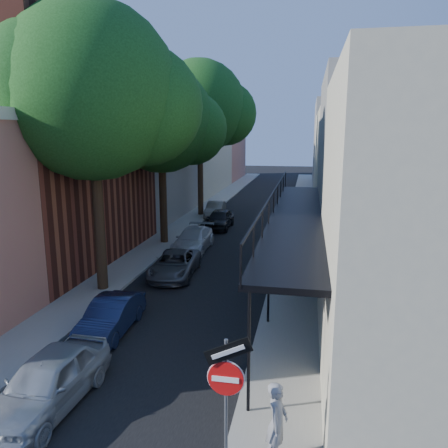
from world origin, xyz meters
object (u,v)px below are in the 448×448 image
at_px(parked_car_a, 48,382).
at_px(parked_car_f, 215,209).
at_px(oak_near, 105,96).
at_px(oak_far, 206,109).
at_px(parked_car_b, 111,316).
at_px(parked_car_d, 193,240).
at_px(parked_car_e, 220,219).
at_px(pedestrian, 277,422).
at_px(oak_mid, 169,122).
at_px(parked_car_c, 175,264).
at_px(sign_post, 226,384).

xyz_separation_m(parked_car_a, parked_car_f, (-1.11, 24.36, -0.08)).
height_order(oak_near, parked_car_f, oak_near).
height_order(oak_far, parked_car_b, oak_far).
bearing_deg(parked_car_d, parked_car_a, -89.18).
distance_m(oak_near, oak_far, 17.01).
height_order(parked_car_e, pedestrian, pedestrian).
relative_size(oak_near, parked_car_e, 2.95).
bearing_deg(oak_mid, parked_car_c, -70.93).
relative_size(parked_car_d, parked_car_f, 1.20).
bearing_deg(parked_car_a, parked_car_b, 96.29).
height_order(parked_car_c, pedestrian, pedestrian).
relative_size(oak_near, parked_car_d, 2.66).
distance_m(sign_post, oak_mid, 19.14).
distance_m(sign_post, parked_car_f, 26.44).
bearing_deg(oak_mid, oak_far, 89.59).
distance_m(oak_far, parked_car_c, 16.87).
xyz_separation_m(parked_car_a, parked_car_c, (0.05, 10.00, -0.11)).
bearing_deg(parked_car_e, sign_post, -77.88).
xyz_separation_m(oak_far, parked_car_f, (0.79, -0.52, -7.67)).
bearing_deg(pedestrian, oak_mid, 32.53).
xyz_separation_m(oak_mid, parked_car_d, (1.71, -1.37, -6.43)).
height_order(oak_mid, parked_car_a, oak_mid).
xyz_separation_m(oak_near, parked_car_e, (1.97, 12.46, -7.22)).
relative_size(oak_far, parked_car_a, 3.03).
bearing_deg(parked_car_d, parked_car_c, -86.28).
bearing_deg(parked_car_e, parked_car_a, -89.87).
height_order(parked_car_f, pedestrian, pedestrian).
bearing_deg(sign_post, pedestrian, 32.02).
bearing_deg(parked_car_a, oak_mid, 99.33).
relative_size(parked_car_c, parked_car_e, 1.04).
xyz_separation_m(parked_car_b, parked_car_e, (0.34, 16.31, 0.08)).
bearing_deg(oak_near, sign_post, -54.91).
xyz_separation_m(oak_near, parked_car_a, (1.91, -7.87, -7.21)).
distance_m(oak_near, parked_car_c, 7.87).
distance_m(parked_car_b, parked_car_f, 20.36).
xyz_separation_m(parked_car_a, parked_car_b, (-0.28, 4.01, -0.09)).
bearing_deg(oak_near, parked_car_b, -67.06).
bearing_deg(oak_near, pedestrian, -49.56).
height_order(oak_far, parked_car_a, oak_far).
xyz_separation_m(oak_near, parked_car_f, (0.81, 16.49, -7.29)).
bearing_deg(oak_mid, parked_car_e, 65.78).
xyz_separation_m(oak_far, parked_car_b, (1.62, -20.86, -7.68)).
bearing_deg(parked_car_a, oak_near, 105.93).
relative_size(parked_car_b, parked_car_e, 0.90).
distance_m(parked_car_a, pedestrian, 5.59).
distance_m(oak_mid, parked_car_a, 17.19).
height_order(oak_far, parked_car_e, oak_far).
bearing_deg(parked_car_b, parked_car_c, 85.16).
distance_m(parked_car_c, parked_car_e, 10.33).
bearing_deg(parked_car_d, parked_car_f, 94.77).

